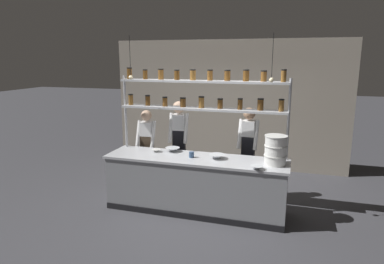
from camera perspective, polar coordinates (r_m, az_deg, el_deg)
name	(u,v)px	position (r m, az deg, el deg)	size (l,w,h in m)	color
ground_plane	(196,210)	(5.92, 0.60, -12.84)	(40.00, 40.00, 0.00)	#3D3D42
back_wall	(227,105)	(7.95, 5.90, 4.58)	(5.39, 0.12, 2.92)	#9E9384
prep_counter	(196,184)	(5.74, 0.60, -8.69)	(2.99, 0.76, 0.92)	gray
spice_shelf_unit	(202,97)	(5.72, 1.67, 5.78)	(2.88, 0.28, 2.35)	#B7BABF
chef_left	(147,146)	(6.53, -7.50, -2.25)	(0.37, 0.29, 1.56)	black
chef_center	(179,140)	(6.42, -2.18, -1.31)	(0.39, 0.32, 1.73)	black
chef_right	(248,147)	(6.22, 9.33, -2.42)	(0.37, 0.30, 1.66)	black
container_stack	(276,150)	(5.32, 13.75, -2.96)	(0.34, 0.34, 0.46)	white
prep_bowl_near_left	(217,157)	(5.54, 4.15, -4.10)	(0.26, 0.26, 0.07)	silver
prep_bowl_center_front	(173,150)	(5.95, -3.26, -2.94)	(0.25, 0.25, 0.07)	silver
prep_bowl_center_back	(257,168)	(5.11, 10.80, -5.84)	(0.20, 0.20, 0.05)	silver
prep_bowl_near_right	(156,151)	(5.96, -5.98, -3.10)	(0.16, 0.16, 0.04)	silver
serving_cup_front	(192,155)	(5.59, -0.08, -3.80)	(0.08, 0.08, 0.09)	#334C70
pendant_light_row	(197,76)	(5.37, 0.81, 9.28)	(2.34, 0.07, 0.70)	black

